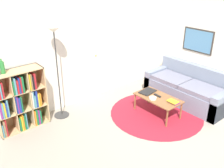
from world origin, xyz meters
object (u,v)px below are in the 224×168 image
at_px(floor_lamp, 55,49).
at_px(bowl, 153,98).
at_px(bookshelf, 19,101).
at_px(bottle_right, 2,67).
at_px(couch, 188,89).
at_px(coffee_table, 158,99).
at_px(laptop, 148,91).

bearing_deg(floor_lamp, bowl, -40.22).
xyz_separation_m(bookshelf, bowl, (2.19, -1.29, -0.16)).
distance_m(bookshelf, bowl, 2.54).
bearing_deg(bowl, bottle_right, 150.97).
bearing_deg(bottle_right, floor_lamp, -6.78).
relative_size(bookshelf, bottle_right, 4.42).
distance_m(couch, coffee_table, 1.00).
height_order(floor_lamp, bottle_right, floor_lamp).
height_order(couch, coffee_table, couch).
relative_size(laptop, bowl, 2.61).
bearing_deg(couch, laptop, 160.54).
xyz_separation_m(bookshelf, couch, (3.32, -1.36, -0.29)).
relative_size(bookshelf, coffee_table, 1.22).
bearing_deg(couch, bowl, 176.88).
distance_m(bowl, bottle_right, 2.82).
bearing_deg(laptop, coffee_table, -92.62).
bearing_deg(coffee_table, bookshelf, 150.66).
height_order(couch, bowl, couch).
bearing_deg(bowl, bookshelf, 149.36).
bearing_deg(coffee_table, bottle_right, 152.12).
distance_m(couch, bowl, 1.15).
bearing_deg(bottle_right, couch, -21.40).
bearing_deg(floor_lamp, couch, -26.23).
xyz_separation_m(coffee_table, bowl, (-0.14, 0.01, 0.06)).
distance_m(bookshelf, coffee_table, 2.68).
bearing_deg(bowl, laptop, 61.26).
xyz_separation_m(couch, laptop, (-0.98, 0.35, 0.12)).
bearing_deg(laptop, couch, -19.46).
distance_m(couch, laptop, 1.05).
relative_size(couch, laptop, 4.90).
xyz_separation_m(couch, bottle_right, (-3.49, 1.37, 0.97)).
distance_m(floor_lamp, bowl, 2.10).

